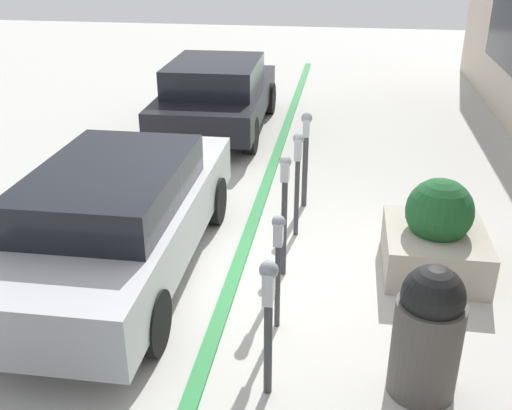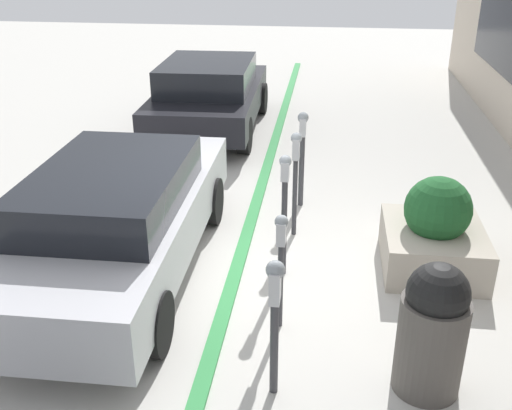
{
  "view_description": "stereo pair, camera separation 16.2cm",
  "coord_description": "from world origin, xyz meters",
  "px_view_note": "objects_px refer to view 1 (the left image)",
  "views": [
    {
      "loc": [
        -6.16,
        -1.09,
        3.78
      ],
      "look_at": [
        0.0,
        -0.16,
        0.89
      ],
      "focal_mm": 42.0,
      "sensor_mm": 36.0,
      "label": 1
    },
    {
      "loc": [
        -6.18,
        -0.93,
        3.78
      ],
      "look_at": [
        0.0,
        -0.16,
        0.89
      ],
      "focal_mm": 42.0,
      "sensor_mm": 36.0,
      "label": 2
    }
  ],
  "objects_px": {
    "parking_meter_nearest": "(268,305)",
    "parking_meter_farthest": "(306,146)",
    "parked_car_middle": "(120,215)",
    "parking_meter_second": "(278,249)",
    "planter_box": "(436,236)",
    "trash_bin": "(428,332)",
    "parking_meter_fourth": "(298,165)",
    "parking_meter_middle": "(285,198)",
    "parked_car_rear": "(217,94)"
  },
  "relations": [
    {
      "from": "parking_meter_farthest",
      "to": "parked_car_middle",
      "type": "height_order",
      "value": "parking_meter_farthest"
    },
    {
      "from": "parked_car_rear",
      "to": "trash_bin",
      "type": "bearing_deg",
      "value": -156.34
    },
    {
      "from": "parking_meter_middle",
      "to": "parking_meter_farthest",
      "type": "height_order",
      "value": "parking_meter_middle"
    },
    {
      "from": "parking_meter_nearest",
      "to": "parked_car_middle",
      "type": "xyz_separation_m",
      "value": [
        1.8,
        1.98,
        -0.17
      ]
    },
    {
      "from": "parking_meter_nearest",
      "to": "parking_meter_second",
      "type": "xyz_separation_m",
      "value": [
        0.99,
        0.03,
        -0.01
      ]
    },
    {
      "from": "planter_box",
      "to": "parking_meter_second",
      "type": "bearing_deg",
      "value": 129.28
    },
    {
      "from": "parking_meter_fourth",
      "to": "parked_car_middle",
      "type": "bearing_deg",
      "value": 122.96
    },
    {
      "from": "parking_meter_nearest",
      "to": "parking_meter_fourth",
      "type": "xyz_separation_m",
      "value": [
        3.07,
        0.02,
        0.08
      ]
    },
    {
      "from": "parking_meter_farthest",
      "to": "parking_meter_nearest",
      "type": "bearing_deg",
      "value": 179.84
    },
    {
      "from": "parking_meter_middle",
      "to": "parked_car_middle",
      "type": "bearing_deg",
      "value": 96.93
    },
    {
      "from": "parking_meter_nearest",
      "to": "trash_bin",
      "type": "xyz_separation_m",
      "value": [
        0.23,
        -1.35,
        -0.29
      ]
    },
    {
      "from": "planter_box",
      "to": "parked_car_middle",
      "type": "bearing_deg",
      "value": 99.34
    },
    {
      "from": "parking_meter_nearest",
      "to": "planter_box",
      "type": "distance_m",
      "value": 2.98
    },
    {
      "from": "parking_meter_nearest",
      "to": "parked_car_middle",
      "type": "relative_size",
      "value": 0.29
    },
    {
      "from": "parked_car_rear",
      "to": "trash_bin",
      "type": "height_order",
      "value": "parked_car_rear"
    },
    {
      "from": "trash_bin",
      "to": "parking_meter_second",
      "type": "bearing_deg",
      "value": 61.28
    },
    {
      "from": "parking_meter_nearest",
      "to": "parking_meter_second",
      "type": "height_order",
      "value": "parking_meter_nearest"
    },
    {
      "from": "parking_meter_farthest",
      "to": "planter_box",
      "type": "distance_m",
      "value": 2.39
    },
    {
      "from": "parking_meter_middle",
      "to": "parking_meter_fourth",
      "type": "height_order",
      "value": "parking_meter_middle"
    },
    {
      "from": "parking_meter_nearest",
      "to": "parking_meter_fourth",
      "type": "height_order",
      "value": "parking_meter_fourth"
    },
    {
      "from": "parked_car_rear",
      "to": "trash_bin",
      "type": "xyz_separation_m",
      "value": [
        -7.24,
        -3.39,
        -0.12
      ]
    },
    {
      "from": "parking_meter_middle",
      "to": "parked_car_rear",
      "type": "distance_m",
      "value": 5.78
    },
    {
      "from": "parking_meter_second",
      "to": "parking_meter_fourth",
      "type": "distance_m",
      "value": 2.08
    },
    {
      "from": "parking_meter_nearest",
      "to": "parking_meter_second",
      "type": "bearing_deg",
      "value": 1.92
    },
    {
      "from": "parked_car_middle",
      "to": "parking_meter_second",
      "type": "bearing_deg",
      "value": -113.04
    },
    {
      "from": "parking_meter_second",
      "to": "trash_bin",
      "type": "xyz_separation_m",
      "value": [
        -0.76,
        -1.39,
        -0.28
      ]
    },
    {
      "from": "parking_meter_second",
      "to": "planter_box",
      "type": "height_order",
      "value": "parking_meter_second"
    },
    {
      "from": "parking_meter_farthest",
      "to": "parking_meter_second",
      "type": "bearing_deg",
      "value": 179.17
    },
    {
      "from": "parking_meter_fourth",
      "to": "trash_bin",
      "type": "distance_m",
      "value": 3.18
    },
    {
      "from": "parking_meter_fourth",
      "to": "planter_box",
      "type": "bearing_deg",
      "value": -111.01
    },
    {
      "from": "parking_meter_nearest",
      "to": "planter_box",
      "type": "bearing_deg",
      "value": -35.25
    },
    {
      "from": "parking_meter_nearest",
      "to": "parked_car_middle",
      "type": "bearing_deg",
      "value": 47.7
    },
    {
      "from": "parking_meter_middle",
      "to": "parked_car_middle",
      "type": "height_order",
      "value": "parking_meter_middle"
    },
    {
      "from": "parking_meter_fourth",
      "to": "parked_car_rear",
      "type": "xyz_separation_m",
      "value": [
        4.4,
        2.01,
        -0.25
      ]
    },
    {
      "from": "parking_meter_fourth",
      "to": "planter_box",
      "type": "xyz_separation_m",
      "value": [
        -0.66,
        -1.72,
        -0.55
      ]
    },
    {
      "from": "parking_meter_farthest",
      "to": "parking_meter_fourth",
      "type": "bearing_deg",
      "value": 177.88
    },
    {
      "from": "parking_meter_second",
      "to": "trash_bin",
      "type": "bearing_deg",
      "value": -118.72
    },
    {
      "from": "planter_box",
      "to": "parking_meter_farthest",
      "type": "bearing_deg",
      "value": 46.16
    },
    {
      "from": "parking_meter_middle",
      "to": "parked_car_rear",
      "type": "relative_size",
      "value": 0.35
    },
    {
      "from": "parking_meter_nearest",
      "to": "parking_meter_farthest",
      "type": "xyz_separation_m",
      "value": [
        4.02,
        -0.01,
        0.02
      ]
    },
    {
      "from": "trash_bin",
      "to": "parking_meter_nearest",
      "type": "bearing_deg",
      "value": 99.55
    },
    {
      "from": "planter_box",
      "to": "parked_car_rear",
      "type": "xyz_separation_m",
      "value": [
        5.06,
        3.74,
        0.3
      ]
    },
    {
      "from": "parking_meter_second",
      "to": "parked_car_middle",
      "type": "relative_size",
      "value": 0.28
    },
    {
      "from": "parking_meter_second",
      "to": "parking_meter_nearest",
      "type": "bearing_deg",
      "value": -178.08
    },
    {
      "from": "parking_meter_middle",
      "to": "parking_meter_nearest",
      "type": "bearing_deg",
      "value": -177.65
    },
    {
      "from": "parked_car_middle",
      "to": "trash_bin",
      "type": "relative_size",
      "value": 3.66
    },
    {
      "from": "trash_bin",
      "to": "parking_meter_middle",
      "type": "bearing_deg",
      "value": 38.56
    },
    {
      "from": "parking_meter_nearest",
      "to": "parking_meter_second",
      "type": "distance_m",
      "value": 0.99
    },
    {
      "from": "parked_car_middle",
      "to": "trash_bin",
      "type": "distance_m",
      "value": 3.68
    },
    {
      "from": "parking_meter_farthest",
      "to": "planter_box",
      "type": "height_order",
      "value": "parking_meter_farthest"
    }
  ]
}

